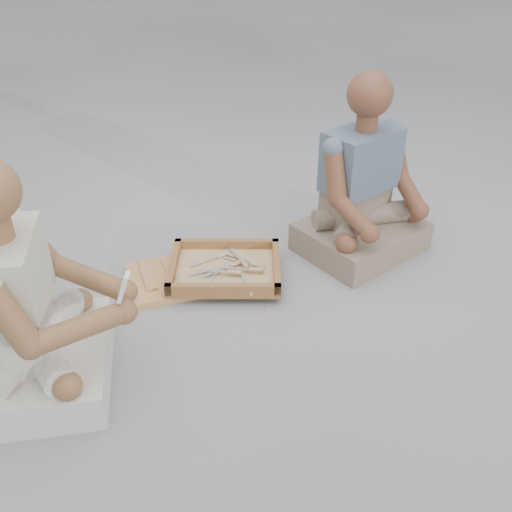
{
  "coord_description": "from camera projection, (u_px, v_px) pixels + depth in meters",
  "views": [
    {
      "loc": [
        -0.22,
        -1.92,
        1.65
      ],
      "look_at": [
        0.02,
        0.16,
        0.3
      ],
      "focal_mm": 40.0,
      "sensor_mm": 36.0,
      "label": 1
    }
  ],
  "objects": [
    {
      "name": "wood_chip_6",
      "position": [
        286.0,
        262.0,
        3.0
      ],
      "size": [
        0.02,
        0.02,
        0.0
      ],
      "primitive_type": "cube",
      "rotation": [
        0.0,
        0.0,
        1.02
      ],
      "color": "tan",
      "rests_on": "ground"
    },
    {
      "name": "chisel_6",
      "position": [
        254.0,
        265.0,
        2.86
      ],
      "size": [
        0.2,
        0.13,
        0.02
      ],
      "rotation": [
        0.0,
        0.0,
        -0.55
      ],
      "color": "silver",
      "rests_on": "tool_tray"
    },
    {
      "name": "mobile_phone",
      "position": [
        123.0,
        287.0,
        2.04
      ],
      "size": [
        0.06,
        0.05,
        0.12
      ],
      "rotation": [
        -0.35,
        0.0,
        -1.66
      ],
      "color": "silver",
      "rests_on": "craftsman"
    },
    {
      "name": "chisel_4",
      "position": [
        232.0,
        265.0,
        2.84
      ],
      "size": [
        0.2,
        0.12,
        0.02
      ],
      "rotation": [
        0.0,
        0.0,
        0.5
      ],
      "color": "silver",
      "rests_on": "tool_tray"
    },
    {
      "name": "chisel_7",
      "position": [
        248.0,
        287.0,
        2.7
      ],
      "size": [
        0.06,
        0.22,
        0.02
      ],
      "rotation": [
        0.0,
        0.0,
        -1.38
      ],
      "color": "silver",
      "rests_on": "tool_tray"
    },
    {
      "name": "tool_tray",
      "position": [
        225.0,
        269.0,
        2.84
      ],
      "size": [
        0.59,
        0.5,
        0.07
      ],
      "rotation": [
        0.0,
        0.0,
        -0.12
      ],
      "color": "brown",
      "rests_on": "carved_panel"
    },
    {
      "name": "chisel_2",
      "position": [
        220.0,
        269.0,
        2.83
      ],
      "size": [
        0.11,
        0.2,
        0.02
      ],
      "rotation": [
        0.0,
        0.0,
        1.11
      ],
      "color": "silver",
      "rests_on": "tool_tray"
    },
    {
      "name": "carved_panel",
      "position": [
        185.0,
        276.0,
        2.86
      ],
      "size": [
        0.62,
        0.48,
        0.04
      ],
      "primitive_type": "cube",
      "rotation": [
        0.0,
        0.0,
        0.21
      ],
      "color": "#AB7A42",
      "rests_on": "ground"
    },
    {
      "name": "chisel_5",
      "position": [
        230.0,
        272.0,
        2.78
      ],
      "size": [
        0.22,
        0.07,
        0.02
      ],
      "rotation": [
        0.0,
        0.0,
        -0.24
      ],
      "color": "silver",
      "rests_on": "tool_tray"
    },
    {
      "name": "wood_chip_1",
      "position": [
        173.0,
        243.0,
        3.16
      ],
      "size": [
        0.02,
        0.02,
        0.0
      ],
      "primitive_type": "cube",
      "rotation": [
        0.0,
        0.0,
        1.02
      ],
      "color": "tan",
      "rests_on": "ground"
    },
    {
      "name": "craftsman",
      "position": [
        32.0,
        316.0,
        2.11
      ],
      "size": [
        0.64,
        0.63,
        0.95
      ],
      "rotation": [
        0.0,
        0.0,
        -1.52
      ],
      "color": "silver",
      "rests_on": "ground"
    },
    {
      "name": "chisel_1",
      "position": [
        253.0,
        269.0,
        2.8
      ],
      "size": [
        0.22,
        0.07,
        0.02
      ],
      "rotation": [
        0.0,
        0.0,
        -0.22
      ],
      "color": "silver",
      "rests_on": "tool_tray"
    },
    {
      "name": "chisel_8",
      "position": [
        219.0,
        257.0,
        2.92
      ],
      "size": [
        0.2,
        0.12,
        0.02
      ],
      "rotation": [
        0.0,
        0.0,
        0.47
      ],
      "color": "silver",
      "rests_on": "tool_tray"
    },
    {
      "name": "companion",
      "position": [
        363.0,
        196.0,
        2.95
      ],
      "size": [
        0.77,
        0.73,
        0.95
      ],
      "rotation": [
        0.0,
        0.0,
        3.7
      ],
      "color": "#81705D",
      "rests_on": "ground"
    },
    {
      "name": "chisel_0",
      "position": [
        221.0,
        268.0,
        2.84
      ],
      "size": [
        0.22,
        0.08,
        0.02
      ],
      "rotation": [
        0.0,
        0.0,
        0.29
      ],
      "color": "silver",
      "rests_on": "tool_tray"
    },
    {
      "name": "wood_chip_4",
      "position": [
        259.0,
        278.0,
        2.87
      ],
      "size": [
        0.02,
        0.02,
        0.0
      ],
      "primitive_type": "cube",
      "rotation": [
        0.0,
        0.0,
        0.01
      ],
      "color": "tan",
      "rests_on": "ground"
    },
    {
      "name": "chisel_9",
      "position": [
        251.0,
        262.0,
        2.87
      ],
      "size": [
        0.19,
        0.15,
        0.02
      ],
      "rotation": [
        0.0,
        0.0,
        -0.65
      ],
      "color": "silver",
      "rests_on": "tool_tray"
    },
    {
      "name": "wood_chip_0",
      "position": [
        216.0,
        262.0,
        3.0
      ],
      "size": [
        0.02,
        0.02,
        0.0
      ],
      "primitive_type": "cube",
      "rotation": [
        0.0,
        0.0,
        0.5
      ],
      "color": "tan",
      "rests_on": "ground"
    },
    {
      "name": "wood_chip_7",
      "position": [
        265.0,
        294.0,
        2.76
      ],
      "size": [
        0.02,
        0.02,
        0.0
      ],
      "primitive_type": "cube",
      "rotation": [
        0.0,
        0.0,
        2.16
      ],
      "color": "tan",
      "rests_on": "ground"
    },
    {
      "name": "wood_chip_2",
      "position": [
        233.0,
        245.0,
        3.15
      ],
      "size": [
        0.02,
        0.02,
        0.0
      ],
      "primitive_type": "cube",
      "rotation": [
        0.0,
        0.0,
        2.85
      ],
      "color": "tan",
      "rests_on": "ground"
    },
    {
      "name": "wood_chip_3",
      "position": [
        197.0,
        285.0,
        2.83
      ],
      "size": [
        0.02,
        0.02,
        0.0
      ],
      "primitive_type": "cube",
      "rotation": [
        0.0,
        0.0,
        1.71
      ],
      "color": "tan",
      "rests_on": "ground"
    },
    {
      "name": "wood_chip_8",
      "position": [
        269.0,
        310.0,
        2.66
      ],
      "size": [
        0.02,
        0.02,
        0.0
      ],
      "primitive_type": "cube",
      "rotation": [
        0.0,
        0.0,
        1.69
      ],
      "color": "tan",
      "rests_on": "ground"
    },
    {
      "name": "ground",
      "position": [
        255.0,
        333.0,
        2.52
      ],
      "size": [
        60.0,
        60.0,
        0.0
      ],
      "primitive_type": "plane",
      "color": "#95969B",
      "rests_on": "ground"
    },
    {
      "name": "chisel_3",
      "position": [
        243.0,
        262.0,
        2.85
      ],
      "size": [
        0.09,
        0.21,
        0.02
      ],
      "rotation": [
        0.0,
        0.0,
        -1.24
      ],
      "color": "silver",
      "rests_on": "tool_tray"
    },
    {
      "name": "wood_chip_5",
      "position": [
        228.0,
        294.0,
        2.76
      ],
      "size": [
        0.02,
        0.02,
        0.0
      ],
      "primitive_type": "cube",
      "rotation": [
        0.0,
        0.0,
        3.05
      ],
      "color": "tan",
      "rests_on": "ground"
    }
  ]
}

